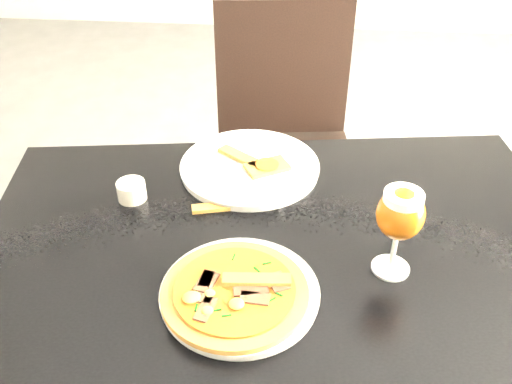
# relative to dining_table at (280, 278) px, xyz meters

# --- Properties ---
(ground) EXTENTS (6.00, 6.00, 0.00)m
(ground) POSITION_rel_dining_table_xyz_m (0.16, 0.29, -0.66)
(ground) COLOR #58575A
(ground) RESTS_ON ground
(dining_table) EXTENTS (1.30, 0.96, 0.75)m
(dining_table) POSITION_rel_dining_table_xyz_m (0.00, 0.00, 0.00)
(dining_table) COLOR black
(dining_table) RESTS_ON ground
(chair_far) EXTENTS (0.50, 0.50, 0.97)m
(chair_far) POSITION_rel_dining_table_xyz_m (-0.02, 0.72, -0.13)
(chair_far) COLOR black
(chair_far) RESTS_ON ground
(plate_main) EXTENTS (0.33, 0.33, 0.01)m
(plate_main) POSITION_rel_dining_table_xyz_m (-0.07, -0.14, 0.10)
(plate_main) COLOR white
(plate_main) RESTS_ON dining_table
(pizza) EXTENTS (0.26, 0.26, 0.03)m
(pizza) POSITION_rel_dining_table_xyz_m (-0.07, -0.15, 0.11)
(pizza) COLOR #9A5F25
(pizza) RESTS_ON plate_main
(plate_second) EXTENTS (0.40, 0.40, 0.02)m
(plate_second) POSITION_rel_dining_table_xyz_m (-0.09, 0.26, 0.10)
(plate_second) COLOR white
(plate_second) RESTS_ON dining_table
(crust_scraps) EXTENTS (0.18, 0.13, 0.01)m
(crust_scraps) POSITION_rel_dining_table_xyz_m (-0.07, 0.26, 0.11)
(crust_scraps) COLOR #9A5F25
(crust_scraps) RESTS_ON plate_second
(loose_crust) EXTENTS (0.11, 0.05, 0.01)m
(loose_crust) POSITION_rel_dining_table_xyz_m (-0.14, 0.11, 0.09)
(loose_crust) COLOR #9A5F25
(loose_crust) RESTS_ON dining_table
(sauce_cup) EXTENTS (0.06, 0.06, 0.04)m
(sauce_cup) POSITION_rel_dining_table_xyz_m (-0.33, 0.13, 0.11)
(sauce_cup) COLOR silver
(sauce_cup) RESTS_ON dining_table
(beer_glass) EXTENTS (0.09, 0.09, 0.18)m
(beer_glass) POSITION_rel_dining_table_xyz_m (0.21, -0.05, 0.22)
(beer_glass) COLOR silver
(beer_glass) RESTS_ON dining_table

